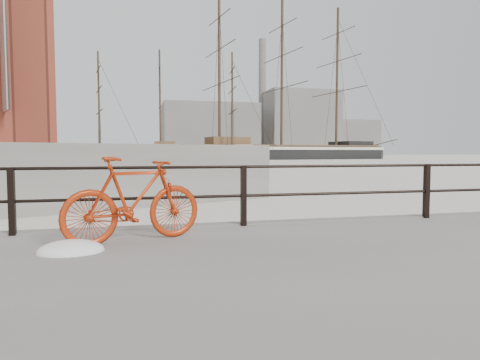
{
  "coord_description": "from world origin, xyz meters",
  "views": [
    {
      "loc": [
        -5.24,
        -6.98,
        1.57
      ],
      "look_at": [
        -3.15,
        1.5,
        1.0
      ],
      "focal_mm": 32.0,
      "sensor_mm": 36.0,
      "label": 1
    }
  ],
  "objects": [
    {
      "name": "schooner_left",
      "position": [
        -17.17,
        71.21,
        0.0
      ],
      "size": [
        28.11,
        16.21,
        19.92
      ],
      "primitive_type": null,
      "rotation": [
        0.0,
        0.0,
        0.16
      ],
      "color": "beige",
      "rests_on": "ground"
    },
    {
      "name": "ground",
      "position": [
        0.0,
        0.0,
        0.0
      ],
      "size": [
        400.0,
        400.0,
        0.0
      ],
      "primitive_type": "plane",
      "color": "white",
      "rests_on": "ground"
    },
    {
      "name": "bicycle",
      "position": [
        -5.26,
        -1.05,
        0.93
      ],
      "size": [
        1.91,
        0.92,
        1.16
      ],
      "primitive_type": "imported",
      "rotation": [
        0.0,
        0.0,
        0.34
      ],
      "color": "#AD2C0B",
      "rests_on": "promenade"
    },
    {
      "name": "industrial_west",
      "position": [
        20.0,
        140.0,
        9.0
      ],
      "size": [
        32.0,
        18.0,
        18.0
      ],
      "primitive_type": "cube",
      "color": "gray",
      "rests_on": "ground"
    },
    {
      "name": "industrial_mid",
      "position": [
        55.0,
        145.0,
        12.0
      ],
      "size": [
        26.0,
        20.0,
        24.0
      ],
      "primitive_type": "cube",
      "color": "gray",
      "rests_on": "ground"
    },
    {
      "name": "guardrail",
      "position": [
        0.0,
        -0.15,
        0.85
      ],
      "size": [
        28.0,
        0.1,
        1.0
      ],
      "primitive_type": null,
      "color": "black",
      "rests_on": "promenade"
    },
    {
      "name": "barque_black",
      "position": [
        24.84,
        78.8,
        0.0
      ],
      "size": [
        63.89,
        30.03,
        34.65
      ],
      "primitive_type": null,
      "rotation": [
        0.0,
        0.0,
        0.17
      ],
      "color": "black",
      "rests_on": "ground"
    },
    {
      "name": "smokestack",
      "position": [
        42.0,
        150.0,
        22.0
      ],
      "size": [
        2.8,
        2.8,
        44.0
      ],
      "primitive_type": "cylinder",
      "color": "gray",
      "rests_on": "ground"
    },
    {
      "name": "schooner_mid",
      "position": [
        5.87,
        71.59,
        0.0
      ],
      "size": [
        29.94,
        14.79,
        20.83
      ],
      "primitive_type": null,
      "rotation": [
        0.0,
        0.0,
        -0.09
      ],
      "color": "white",
      "rests_on": "ground"
    },
    {
      "name": "industrial_east",
      "position": [
        78.0,
        150.0,
        7.0
      ],
      "size": [
        20.0,
        16.0,
        14.0
      ],
      "primitive_type": "cube",
      "color": "gray",
      "rests_on": "ground"
    }
  ]
}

